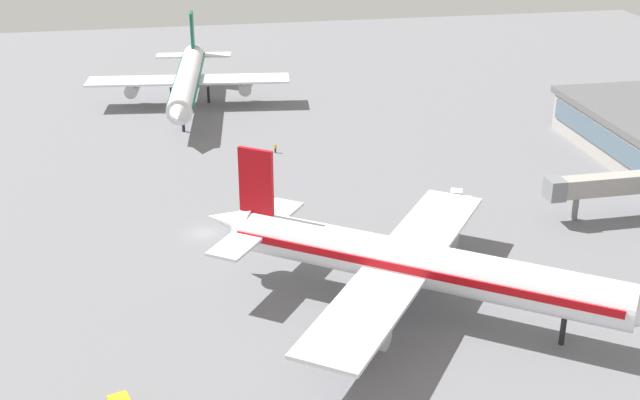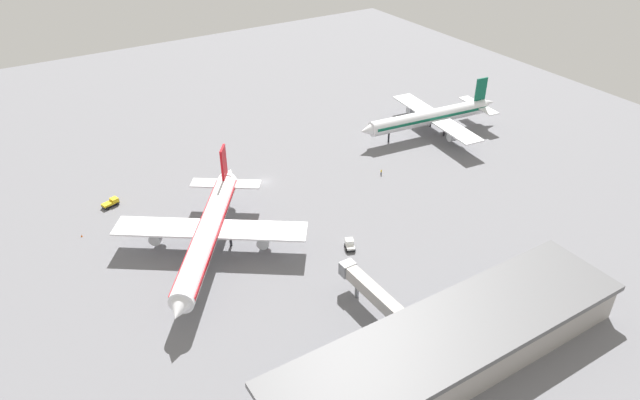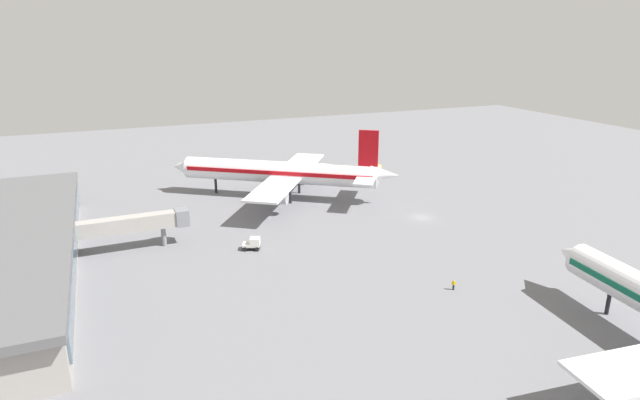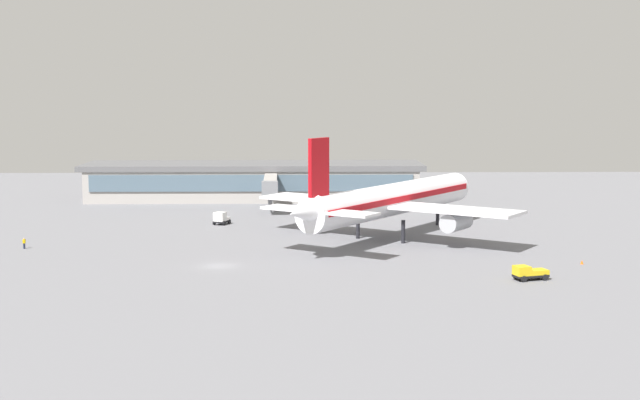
{
  "view_description": "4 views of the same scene",
  "coord_description": "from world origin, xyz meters",
  "views": [
    {
      "loc": [
        -109.21,
        3.48,
        52.16
      ],
      "look_at": [
        -0.04,
        -16.76,
        3.85
      ],
      "focal_mm": 47.06,
      "sensor_mm": 36.0,
      "label": 1
    },
    {
      "loc": [
        -61.39,
        -129.58,
        83.86
      ],
      "look_at": [
        6.38,
        -20.26,
        2.53
      ],
      "focal_mm": 32.31,
      "sensor_mm": 36.0,
      "label": 2
    },
    {
      "loc": [
        92.62,
        -63.0,
        38.77
      ],
      "look_at": [
        -9.01,
        -20.38,
        3.86
      ],
      "focal_mm": 29.81,
      "sensor_mm": 36.0,
      "label": 3
    },
    {
      "loc": [
        -11.54,
        123.71,
        24.11
      ],
      "look_at": [
        -14.45,
        -20.28,
        6.71
      ],
      "focal_mm": 50.92,
      "sensor_mm": 36.0,
      "label": 4
    }
  ],
  "objects": [
    {
      "name": "airplane_taxiing",
      "position": [
        -26.01,
        -23.28,
        6.32
      ],
      "size": [
        41.65,
        49.29,
        17.39
      ],
      "rotation": [
        0.0,
        0.0,
        4.1
      ],
      "color": "white",
      "rests_on": "ground"
    },
    {
      "name": "airplane_at_gate",
      "position": [
        61.87,
        -0.38,
        5.83
      ],
      "size": [
        52.72,
        42.5,
        16.04
      ],
      "rotation": [
        0.0,
        0.0,
        3.03
      ],
      "color": "white",
      "rests_on": "ground"
    },
    {
      "name": "ground_crew_worker",
      "position": [
        31.11,
        -14.39,
        0.85
      ],
      "size": [
        0.53,
        0.53,
        1.67
      ],
      "rotation": [
        0.0,
        0.0,
        5.7
      ],
      "color": "#1E2338",
      "rests_on": "ground"
    },
    {
      "name": "jet_bridge",
      "position": [
        -5.2,
        -58.63,
        5.13
      ],
      "size": [
        3.26,
        19.81,
        6.74
      ],
      "rotation": [
        0.0,
        0.0,
        1.59
      ],
      "color": "#9E9993",
      "rests_on": "ground"
    },
    {
      "name": "ground",
      "position": [
        0.0,
        0.0,
        0.0
      ],
      "size": [
        288.0,
        288.0,
        0.0
      ],
      "primitive_type": "plane",
      "color": "slate"
    },
    {
      "name": "baggage_tug",
      "position": [
        3.1,
        -39.05,
        1.16
      ],
      "size": [
        3.19,
        3.68,
        2.3
      ],
      "rotation": [
        0.0,
        0.0,
        1.18
      ],
      "color": "black",
      "rests_on": "ground"
    }
  ]
}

